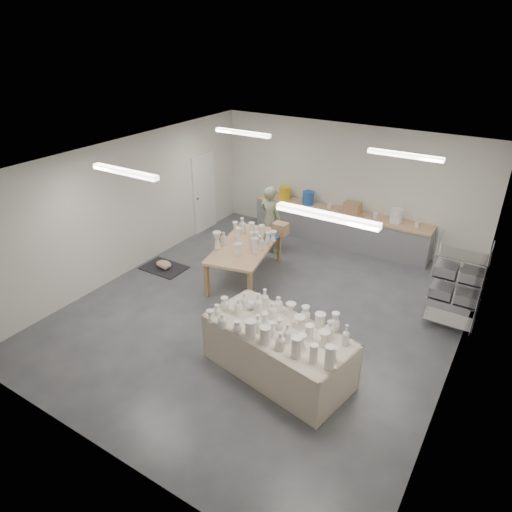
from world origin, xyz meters
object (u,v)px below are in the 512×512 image
Objects in this scene: drying_table at (278,349)px; potter at (270,219)px; red_stool at (275,237)px; work_table at (249,242)px.

drying_table is 4.50m from potter.
potter is at bearing -90.00° from red_stool.
work_table is at bearing -81.13° from red_stool.
drying_table reaches higher than red_stool.
drying_table is at bearing -61.66° from work_table.
drying_table is 1.08× the size of work_table.
potter reaches higher than red_stool.
work_table is 1.38m from potter.
drying_table is 1.53× the size of potter.
red_stool is (-0.25, 1.63, -0.58)m from work_table.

